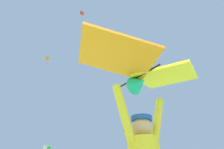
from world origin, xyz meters
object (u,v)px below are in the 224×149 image
object	(u,v)px
distant_kite_orange_high_right	(47,59)
distant_kite_red_mid_right	(126,132)
held_stunt_kite	(143,71)
distant_kite_red_low_left	(82,13)
distant_kite_green_high_left	(49,149)

from	to	relation	value
distant_kite_orange_high_right	distant_kite_red_mid_right	distance (m)	19.79
held_stunt_kite	distant_kite_orange_high_right	size ratio (longest dim) A/B	0.88
distant_kite_red_low_left	distant_kite_orange_high_right	bearing A→B (deg)	105.94
distant_kite_orange_high_right	distant_kite_red_mid_right	bearing A→B (deg)	-14.08
held_stunt_kite	distant_kite_red_mid_right	distance (m)	31.24
distant_kite_green_high_left	distant_kite_red_low_left	world-z (taller)	distant_kite_red_low_left
distant_kite_orange_high_right	distant_kite_red_mid_right	size ratio (longest dim) A/B	0.86
held_stunt_kite	distant_kite_orange_high_right	bearing A→B (deg)	96.23
held_stunt_kite	distant_kite_red_mid_right	bearing A→B (deg)	69.80
held_stunt_kite	distant_kite_red_low_left	size ratio (longest dim) A/B	2.39
distant_kite_green_high_left	distant_kite_red_mid_right	world-z (taller)	distant_kite_red_mid_right
distant_kite_green_high_left	distant_kite_red_mid_right	size ratio (longest dim) A/B	0.37
held_stunt_kite	distant_kite_green_high_left	world-z (taller)	distant_kite_green_high_left
held_stunt_kite	distant_kite_red_low_left	bearing A→B (deg)	87.38
distant_kite_red_mid_right	held_stunt_kite	bearing A→B (deg)	-110.20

